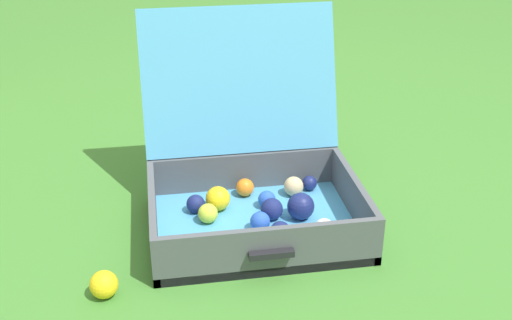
% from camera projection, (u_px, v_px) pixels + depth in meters
% --- Properties ---
extents(ground_plane, '(16.00, 16.00, 0.00)m').
position_uv_depth(ground_plane, '(284.00, 237.00, 1.74)').
color(ground_plane, '#3D7A2D').
extents(open_suitcase, '(0.57, 0.60, 0.54)m').
position_uv_depth(open_suitcase, '(252.00, 179.00, 1.78)').
color(open_suitcase, '#4799C6').
rests_on(open_suitcase, ground).
extents(stray_ball_on_grass, '(0.07, 0.07, 0.07)m').
position_uv_depth(stray_ball_on_grass, '(104.00, 285.00, 1.50)').
color(stray_ball_on_grass, yellow).
rests_on(stray_ball_on_grass, ground).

